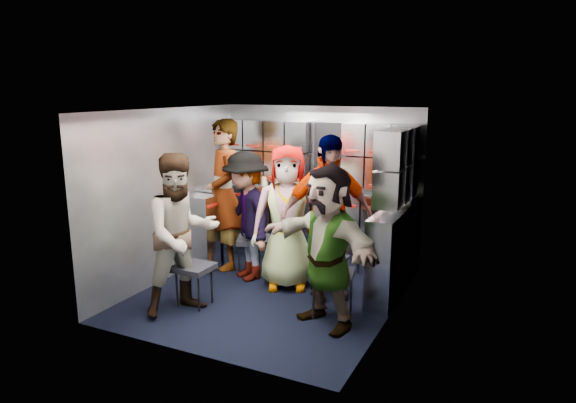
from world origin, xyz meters
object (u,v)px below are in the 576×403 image
at_px(attendant_arc_b, 246,216).
at_px(attendant_arc_d, 327,217).
at_px(jump_seat_mid_right, 332,261).
at_px(jump_seat_center, 294,249).
at_px(attendant_arc_e, 327,246).
at_px(attendant_arc_c, 287,218).
at_px(attendant_standing, 224,195).
at_px(attendant_arc_a, 182,235).
at_px(jump_seat_near_right, 333,277).
at_px(jump_seat_near_left, 194,270).
at_px(jump_seat_mid_left, 254,242).

xyz_separation_m(attendant_arc_b, attendant_arc_d, (1.09, -0.09, 0.13)).
bearing_deg(jump_seat_mid_right, jump_seat_center, 173.30).
relative_size(attendant_arc_d, attendant_arc_e, 1.13).
bearing_deg(attendant_arc_c, attendant_standing, 141.47).
distance_m(attendant_arc_a, attendant_arc_c, 1.30).
bearing_deg(jump_seat_near_right, attendant_arc_a, -159.78).
height_order(jump_seat_near_left, attendant_arc_a, attendant_arc_a).
bearing_deg(attendant_arc_e, attendant_arc_d, 137.11).
xyz_separation_m(jump_seat_near_left, attendant_standing, (-0.36, 1.21, 0.57)).
xyz_separation_m(attendant_arc_b, attendant_arc_e, (1.37, -0.78, 0.02)).
height_order(attendant_arc_a, attendant_arc_d, attendant_arc_d).
bearing_deg(jump_seat_near_left, jump_seat_mid_right, 41.17).
distance_m(jump_seat_near_left, jump_seat_center, 1.30).
height_order(jump_seat_center, jump_seat_near_right, jump_seat_near_right).
bearing_deg(attendant_arc_e, attendant_standing, 176.23).
distance_m(jump_seat_center, attendant_arc_c, 0.47).
height_order(jump_seat_near_left, attendant_arc_b, attendant_arc_b).
distance_m(jump_seat_center, attendant_arc_a, 1.52).
xyz_separation_m(jump_seat_near_left, jump_seat_mid_right, (1.20, 1.05, -0.05)).
relative_size(attendant_arc_a, attendant_arc_b, 1.06).
xyz_separation_m(jump_seat_mid_left, attendant_arc_d, (1.09, -0.27, 0.50)).
distance_m(attendant_arc_a, attendant_arc_d, 1.59).
bearing_deg(jump_seat_mid_right, attendant_arc_a, -134.30).
height_order(jump_seat_mid_left, attendant_arc_d, attendant_arc_d).
relative_size(jump_seat_center, attendant_arc_c, 0.28).
bearing_deg(attendant_arc_e, attendant_arc_c, 162.12).
distance_m(attendant_standing, attendant_arc_e, 2.11).
distance_m(jump_seat_center, jump_seat_mid_right, 0.53).
height_order(jump_seat_mid_right, jump_seat_near_right, jump_seat_near_right).
bearing_deg(jump_seat_near_right, attendant_arc_b, 156.41).
relative_size(jump_seat_near_right, attendant_arc_b, 0.31).
bearing_deg(jump_seat_mid_left, attendant_standing, 171.49).
bearing_deg(jump_seat_mid_right, attendant_arc_c, -167.12).
distance_m(jump_seat_near_left, jump_seat_near_right, 1.52).
relative_size(jump_seat_near_right, attendant_arc_e, 0.31).
bearing_deg(jump_seat_near_left, attendant_arc_c, 53.85).
height_order(jump_seat_mid_right, attendant_standing, attendant_standing).
xyz_separation_m(jump_seat_center, jump_seat_near_right, (0.79, -0.75, 0.03)).
distance_m(jump_seat_mid_left, attendant_arc_e, 1.71).
height_order(jump_seat_mid_left, attendant_arc_b, attendant_arc_b).
relative_size(jump_seat_mid_right, jump_seat_near_right, 0.81).
bearing_deg(jump_seat_mid_left, jump_seat_near_right, -29.62).
xyz_separation_m(attendant_standing, attendant_arc_b, (0.47, -0.25, -0.18)).
xyz_separation_m(jump_seat_near_right, attendant_arc_d, (-0.27, 0.51, 0.48)).
relative_size(jump_seat_near_right, attendant_arc_d, 0.27).
bearing_deg(jump_seat_near_left, jump_seat_mid_left, 84.68).
distance_m(jump_seat_mid_left, jump_seat_mid_right, 1.10).
bearing_deg(attendant_arc_c, jump_seat_mid_right, -10.67).
height_order(jump_seat_mid_left, jump_seat_near_right, jump_seat_near_right).
xyz_separation_m(jump_seat_center, attendant_arc_c, (0.00, -0.18, 0.44)).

